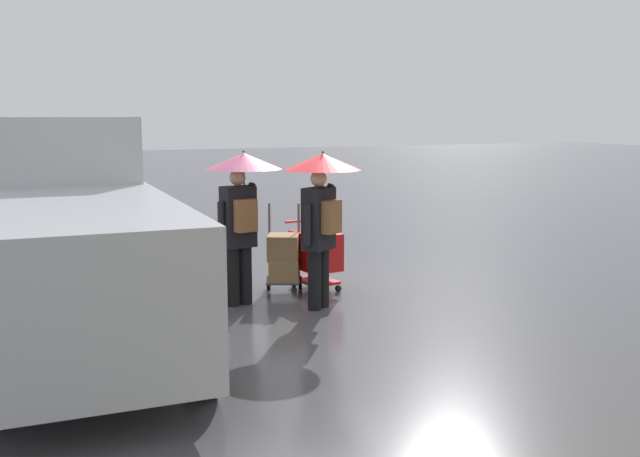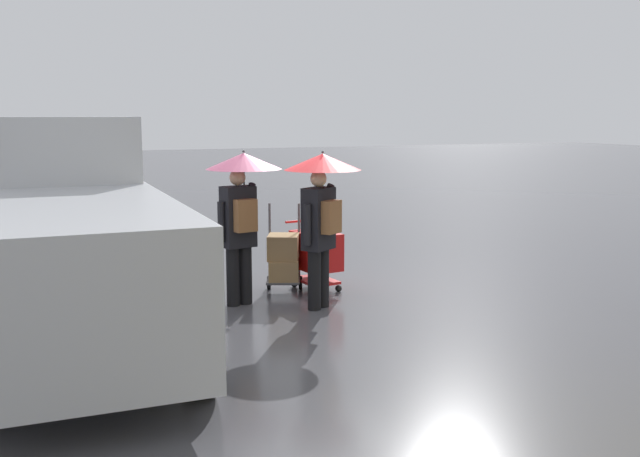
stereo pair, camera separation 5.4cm
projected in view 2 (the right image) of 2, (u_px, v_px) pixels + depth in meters
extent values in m
plane|color=#4C4C51|center=(329.00, 295.00, 10.73)|extent=(90.00, 90.00, 0.00)
cylinder|color=#999BA0|center=(100.00, 322.00, 9.31)|extent=(1.63, 1.63, 0.01)
cube|color=#B7BABF|center=(76.00, 262.00, 7.85)|extent=(2.04, 5.23, 1.40)
cube|color=#B7BABF|center=(62.00, 149.00, 9.42)|extent=(1.86, 1.43, 0.84)
cube|color=black|center=(63.00, 205.00, 10.20)|extent=(1.66, 0.09, 0.63)
cube|color=#232326|center=(67.00, 277.00, 10.40)|extent=(1.96, 0.19, 0.24)
cylinder|color=black|center=(147.00, 285.00, 9.80)|extent=(0.25, 0.72, 0.72)
cylinder|color=black|center=(200.00, 359.00, 6.84)|extent=(0.25, 0.72, 0.72)
cube|color=red|center=(316.00, 251.00, 10.96)|extent=(0.63, 0.83, 0.56)
cube|color=red|center=(316.00, 280.00, 11.03)|extent=(0.57, 0.75, 0.04)
cylinder|color=red|center=(302.00, 221.00, 11.25)|extent=(0.58, 0.12, 0.04)
sphere|color=black|center=(338.00, 288.00, 10.90)|extent=(0.10, 0.10, 0.10)
sphere|color=black|center=(315.00, 292.00, 10.68)|extent=(0.10, 0.10, 0.10)
sphere|color=black|center=(317.00, 281.00, 11.41)|extent=(0.10, 0.10, 0.10)
sphere|color=black|center=(294.00, 284.00, 11.20)|extent=(0.10, 0.10, 0.10)
cube|color=#515156|center=(284.00, 280.00, 10.75)|extent=(0.68, 0.74, 0.03)
cylinder|color=#515156|center=(299.00, 240.00, 10.96)|extent=(0.04, 0.04, 1.10)
cylinder|color=#515156|center=(270.00, 240.00, 10.96)|extent=(0.04, 0.04, 1.10)
cylinder|color=black|center=(301.00, 283.00, 11.06)|extent=(0.12, 0.20, 0.20)
cylinder|color=black|center=(269.00, 283.00, 11.06)|extent=(0.12, 0.20, 0.20)
cube|color=#A37F51|center=(284.00, 269.00, 10.72)|extent=(0.60, 0.67, 0.29)
cube|color=#A37F51|center=(283.00, 247.00, 10.67)|extent=(0.60, 0.61, 0.36)
cylinder|color=black|center=(233.00, 277.00, 10.06)|extent=(0.18, 0.18, 0.82)
cylinder|color=black|center=(246.00, 275.00, 10.17)|extent=(0.18, 0.18, 0.82)
cube|color=black|center=(238.00, 217.00, 9.99)|extent=(0.49, 0.37, 0.84)
sphere|color=tan|center=(238.00, 177.00, 9.90)|extent=(0.22, 0.22, 0.22)
cylinder|color=black|center=(221.00, 222.00, 9.85)|extent=(0.10, 0.10, 0.55)
cylinder|color=black|center=(249.00, 200.00, 10.07)|extent=(0.16, 0.32, 0.50)
cylinder|color=#333338|center=(244.00, 189.00, 9.98)|extent=(0.02, 0.02, 0.86)
cone|color=#E0668E|center=(244.00, 161.00, 9.92)|extent=(1.04, 1.04, 0.22)
sphere|color=#333338|center=(244.00, 151.00, 9.90)|extent=(0.04, 0.04, 0.04)
cube|color=brown|center=(245.00, 215.00, 9.82)|extent=(0.33, 0.22, 0.44)
cylinder|color=black|center=(314.00, 280.00, 9.85)|extent=(0.18, 0.18, 0.82)
cylinder|color=black|center=(323.00, 277.00, 10.01)|extent=(0.18, 0.18, 0.82)
cube|color=black|center=(318.00, 219.00, 9.80)|extent=(0.52, 0.48, 0.84)
sphere|color=beige|center=(318.00, 179.00, 9.72)|extent=(0.22, 0.22, 0.22)
cylinder|color=black|center=(307.00, 225.00, 9.60)|extent=(0.10, 0.10, 0.55)
cylinder|color=black|center=(325.00, 201.00, 9.93)|extent=(0.25, 0.31, 0.50)
cylinder|color=#333338|center=(323.00, 190.00, 9.82)|extent=(0.02, 0.02, 0.86)
cone|color=red|center=(323.00, 162.00, 9.76)|extent=(1.04, 1.04, 0.22)
sphere|color=#333338|center=(323.00, 152.00, 9.74)|extent=(0.04, 0.04, 0.04)
cube|color=brown|center=(331.00, 217.00, 9.68)|extent=(0.34, 0.30, 0.44)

